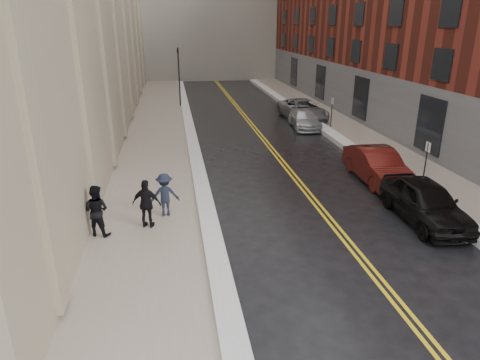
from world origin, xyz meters
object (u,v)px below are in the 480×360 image
object	(u,v)px
car_silver_near	(304,119)
pedestrian_a	(96,210)
pedestrian_c	(147,204)
car_maroon	(377,166)
car_black	(425,202)
pedestrian_b	(165,195)
car_silver_far	(303,110)

from	to	relation	value
car_silver_near	pedestrian_a	xyz separation A→B (m)	(-12.24, -15.29, 0.43)
car_silver_near	pedestrian_c	xyz separation A→B (m)	(-10.53, -14.95, 0.42)
pedestrian_a	pedestrian_c	bearing A→B (deg)	-147.36
car_maroon	car_silver_near	world-z (taller)	car_maroon
car_black	pedestrian_c	xyz separation A→B (m)	(-10.49, 0.84, 0.26)
car_black	car_silver_near	distance (m)	15.78
pedestrian_a	pedestrian_b	xyz separation A→B (m)	(2.35, 1.29, -0.08)
car_black	car_silver_far	xyz separation A→B (m)	(0.76, 18.50, -0.03)
car_silver_far	pedestrian_a	world-z (taller)	pedestrian_a
pedestrian_a	car_silver_near	bearing A→B (deg)	-107.39
car_silver_near	pedestrian_a	distance (m)	19.59
car_maroon	pedestrian_c	world-z (taller)	pedestrian_c
pedestrian_b	car_silver_near	bearing A→B (deg)	-127.75
pedestrian_c	car_black	bearing A→B (deg)	-167.99
car_maroon	car_black	bearing A→B (deg)	-91.44
pedestrian_c	pedestrian_b	bearing A→B (deg)	-107.37
car_silver_near	pedestrian_a	world-z (taller)	pedestrian_a
car_maroon	pedestrian_b	bearing A→B (deg)	-164.32
car_black	pedestrian_a	bearing A→B (deg)	179.81
car_black	pedestrian_b	world-z (taller)	pedestrian_b
car_silver_far	pedestrian_c	size ratio (longest dim) A/B	3.05
car_black	car_maroon	bearing A→B (deg)	89.78
car_black	car_silver_far	size ratio (longest dim) A/B	0.84
car_silver_near	car_black	bearing A→B (deg)	-85.84
car_silver_far	pedestrian_b	xyz separation A→B (m)	(-10.61, -16.71, 0.23)
car_maroon	car_silver_far	world-z (taller)	car_maroon
pedestrian_a	car_silver_far	bearing A→B (deg)	-104.44
car_silver_far	pedestrian_c	world-z (taller)	pedestrian_c
pedestrian_a	pedestrian_b	size ratio (longest dim) A/B	1.09
car_maroon	pedestrian_b	world-z (taller)	pedestrian_b
pedestrian_b	car_maroon	bearing A→B (deg)	-167.73
pedestrian_b	pedestrian_c	world-z (taller)	pedestrian_c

